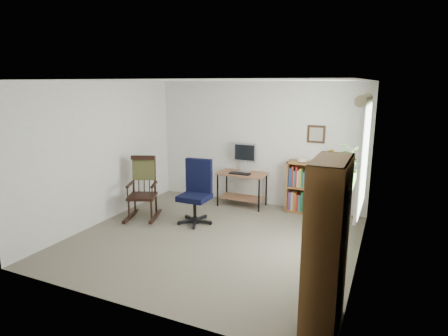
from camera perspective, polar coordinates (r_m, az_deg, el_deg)
The scene contains 18 objects.
floor at distance 5.91m, azimuth -1.63°, elevation -10.77°, with size 4.20×4.00×0.00m, color slate.
ceiling at distance 5.42m, azimuth -1.79°, elevation 13.19°, with size 4.20×4.00×0.00m, color white.
wall_back at distance 7.36m, azimuth 5.16°, elevation 3.65°, with size 4.20×0.00×2.40m, color silver.
wall_front at distance 3.90m, azimuth -14.76°, elevation -4.96°, with size 4.20×0.00×2.40m, color silver.
wall_left at distance 6.72m, azimuth -18.03°, elevation 2.20°, with size 0.00×4.00×2.40m, color silver.
wall_right at distance 5.01m, azimuth 20.43°, elevation -1.44°, with size 0.00×4.00×2.40m, color silver.
window at distance 5.26m, azimuth 20.41°, elevation 1.45°, with size 0.12×1.20×1.50m, color white, non-canonical shape.
desk at distance 7.34m, azimuth 2.76°, elevation -3.27°, with size 0.93×0.51×0.67m, color #935E41, non-canonical shape.
monitor at distance 7.32m, azimuth 3.21°, elevation 1.63°, with size 0.46×0.16×0.56m, color #B3B2B7, non-canonical shape.
keyboard at distance 7.15m, azimuth 2.43°, elevation -0.84°, with size 0.40×0.15×0.03m, color black.
office_chair at distance 6.38m, azimuth -4.52°, elevation -3.70°, with size 0.61×0.61×1.11m, color black, non-canonical shape.
rocking_chair at distance 6.75m, azimuth -12.41°, elevation -2.98°, with size 0.58×0.97×1.13m, color black, non-canonical shape.
low_bookshelf at distance 7.06m, azimuth 13.21°, elevation -3.03°, with size 0.91×0.30×0.96m, color brown, non-canonical shape.
tall_bookshelf at distance 3.71m, azimuth 15.34°, elevation -11.71°, with size 0.32×0.75×1.71m, color brown, non-canonical shape.
plant_stand at distance 5.96m, azimuth 17.51°, elevation -6.76°, with size 0.24×0.24×0.86m, color black, non-canonical shape.
spider_plant at distance 5.69m, azimuth 18.25°, elevation 3.72°, with size 1.69×1.88×1.46m, color #346523.
potted_plant_small at distance 6.90m, azimuth 15.73°, elevation 1.02°, with size 0.13×0.24×0.11m, color #346523.
framed_picture at distance 7.01m, azimuth 13.86°, elevation 5.01°, with size 0.32×0.04×0.32m, color black, non-canonical shape.
Camera 1 is at (2.39, -4.86, 2.36)m, focal length 30.00 mm.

